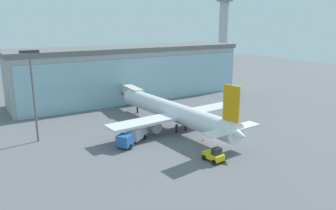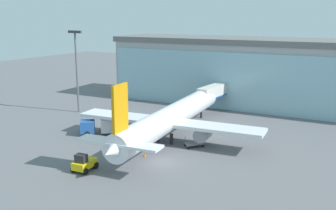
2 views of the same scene
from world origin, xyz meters
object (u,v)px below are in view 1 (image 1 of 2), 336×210
object	(u,v)px
apron_light_mast	(33,88)
pushback_tug	(214,155)
control_tower	(224,24)
jet_bridge	(129,91)
safety_cone_wingtip	(120,142)
safety_cone_nose	(203,139)
baggage_cart	(199,124)
catering_truck	(133,135)
airplane	(175,112)

from	to	relation	value
apron_light_mast	pushback_tug	xyz separation A→B (m)	(22.00, -22.62, -8.80)
control_tower	jet_bridge	bearing A→B (deg)	-149.52
pushback_tug	safety_cone_wingtip	distance (m)	17.27
safety_cone_nose	safety_cone_wingtip	world-z (taller)	same
jet_bridge	safety_cone_wingtip	size ratio (longest dim) A/B	23.45
baggage_cart	safety_cone_nose	size ratio (longest dim) A/B	5.78
apron_light_mast	safety_cone_nose	xyz separation A→B (m)	(25.73, -14.57, -9.50)
jet_bridge	safety_cone_wingtip	bearing A→B (deg)	154.98
baggage_cart	safety_cone_nose	xyz separation A→B (m)	(-4.04, -7.10, -0.23)
jet_bridge	catering_truck	xyz separation A→B (m)	(-9.31, -23.49, -2.75)
baggage_cart	pushback_tug	xyz separation A→B (m)	(-7.77, -15.15, 0.47)
catering_truck	jet_bridge	bearing A→B (deg)	-148.89
apron_light_mast	baggage_cart	distance (m)	32.06
control_tower	safety_cone_wingtip	distance (m)	89.40
baggage_cart	safety_cone_wingtip	xyz separation A→B (m)	(-17.39, -0.83, -0.23)
baggage_cart	airplane	bearing A→B (deg)	-66.00
catering_truck	pushback_tug	xyz separation A→B (m)	(7.58, -13.39, -0.49)
pushback_tug	safety_cone_nose	world-z (taller)	pushback_tug
pushback_tug	safety_cone_nose	xyz separation A→B (m)	(3.73, 8.05, -0.70)
apron_light_mast	baggage_cart	bearing A→B (deg)	-14.09
jet_bridge	apron_light_mast	xyz separation A→B (m)	(-23.73, -14.27, 5.55)
catering_truck	safety_cone_nose	distance (m)	12.56
jet_bridge	pushback_tug	xyz separation A→B (m)	(-1.73, -36.89, -3.25)
control_tower	apron_light_mast	bearing A→B (deg)	-149.36
apron_light_mast	safety_cone_wingtip	world-z (taller)	apron_light_mast
catering_truck	airplane	bearing A→B (deg)	159.34
control_tower	airplane	bearing A→B (deg)	-135.79
airplane	apron_light_mast	bearing A→B (deg)	69.94
catering_truck	apron_light_mast	bearing A→B (deg)	-69.89
control_tower	safety_cone_wingtip	world-z (taller)	control_tower
pushback_tug	safety_cone_nose	distance (m)	8.90
control_tower	baggage_cart	distance (m)	76.52
jet_bridge	airplane	world-z (taller)	airplane
airplane	catering_truck	world-z (taller)	airplane
catering_truck	baggage_cart	distance (m)	15.47
airplane	catering_truck	xyz separation A→B (m)	(-10.45, -3.12, -1.94)
baggage_cart	safety_cone_nose	world-z (taller)	baggage_cart
airplane	catering_truck	bearing A→B (deg)	100.36
jet_bridge	apron_light_mast	distance (m)	28.24
apron_light_mast	catering_truck	size ratio (longest dim) A/B	2.26
jet_bridge	airplane	distance (m)	20.42
baggage_cart	pushback_tug	bearing A→B (deg)	12.41
safety_cone_nose	safety_cone_wingtip	size ratio (longest dim) A/B	1.00
control_tower	apron_light_mast	xyz separation A→B (m)	(-79.65, -47.17, -10.24)
safety_cone_nose	catering_truck	bearing A→B (deg)	154.69
baggage_cart	pushback_tug	distance (m)	17.03
safety_cone_wingtip	baggage_cart	bearing A→B (deg)	2.72
jet_bridge	catering_truck	distance (m)	25.42
safety_cone_nose	pushback_tug	bearing A→B (deg)	-114.88
apron_light_mast	jet_bridge	bearing A→B (deg)	31.01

